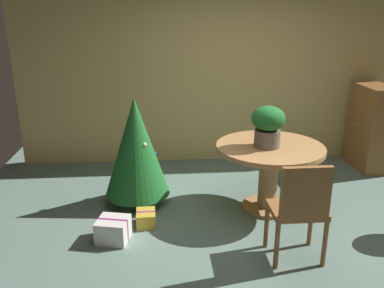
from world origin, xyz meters
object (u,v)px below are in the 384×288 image
Objects in this scene: gift_box_cream at (113,230)px; wooden_cabinet at (372,127)px; wooden_chair_near at (300,207)px; gift_box_gold at (146,218)px; holiday_tree at (136,147)px; round_dining_table at (269,162)px; flower_vase at (268,124)px.

wooden_cabinet is (3.48, 1.71, 0.48)m from gift_box_cream.
gift_box_gold is at bearing 151.13° from wooden_chair_near.
holiday_tree is at bearing 101.00° from gift_box_gold.
round_dining_table is 1.51m from holiday_tree.
flower_vase reaches higher than wooden_chair_near.
holiday_tree is at bearing 169.65° from round_dining_table.
gift_box_cream is at bearing 164.11° from wooden_chair_near.
round_dining_table is at bearing 11.13° from gift_box_gold.
flower_vase is 1.50m from holiday_tree.
flower_vase is 0.47× the size of wooden_chair_near.
gift_box_gold is at bearing -155.73° from wooden_cabinet.
holiday_tree reaches higher than gift_box_cream.
holiday_tree is 0.83m from gift_box_gold.
round_dining_table is 1.83m from gift_box_cream.
gift_box_cream is at bearing -162.70° from flower_vase.
round_dining_table is at bearing 90.00° from wooden_chair_near.
round_dining_table is 1.24× the size of wooden_chair_near.
flower_vase is (-0.05, -0.04, 0.45)m from round_dining_table.
holiday_tree is (-1.48, 0.27, 0.13)m from round_dining_table.
flower_vase is 2.24m from wooden_cabinet.
gift_box_cream is 0.42m from gift_box_gold.
gift_box_cream is 0.30× the size of wooden_cabinet.
holiday_tree is (-1.48, 1.30, 0.15)m from wooden_chair_near.
wooden_chair_near is (0.05, -0.99, -0.47)m from flower_vase.
wooden_chair_near is at bearing -90.00° from round_dining_table.
round_dining_table is 1.49m from gift_box_gold.
wooden_chair_near is 1.98m from holiday_tree.
gift_box_cream is at bearing -104.22° from holiday_tree.
round_dining_table is 0.45m from flower_vase.
wooden_cabinet is at bearing 32.99° from flower_vase.
wooden_chair_near is 1.64m from gift_box_gold.
gift_box_cream is (-1.69, 0.48, -0.43)m from wooden_chair_near.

